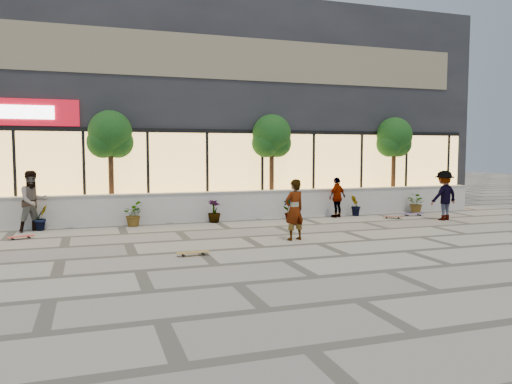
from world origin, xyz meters
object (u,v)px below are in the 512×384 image
object	(u,v)px
skateboard_left	(21,237)
skateboard_right_far	(413,214)
tree_east	(394,140)
skater_left	(33,201)
tree_midwest	(110,137)
skater_right_near	(337,197)
skateboard_right_near	(393,217)
skateboard_center	(193,253)
tree_mideast	(272,139)
skater_right_far	(444,195)
skater_center	(294,210)

from	to	relation	value
skateboard_left	skateboard_right_far	bearing A→B (deg)	-19.89
tree_east	skater_left	size ratio (longest dim) A/B	2.07
tree_midwest	skater_right_near	distance (m)	8.54
skateboard_right_near	skateboard_center	bearing A→B (deg)	-130.13
skater_left	skateboard_left	size ratio (longest dim) A/B	2.64
tree_mideast	skater_right_far	distance (m)	6.69
tree_east	skateboard_left	xyz separation A→B (m)	(-14.12, -2.75, -2.91)
skateboard_left	skateboard_right_near	bearing A→B (deg)	-21.39
tree_east	skater_right_near	bearing A→B (deg)	-157.48
skater_center	skateboard_left	size ratio (longest dim) A/B	2.40
skateboard_right_far	tree_mideast	bearing A→B (deg)	165.47
tree_east	skater_right_near	size ratio (longest dim) A/B	2.58
tree_mideast	skater_right_near	size ratio (longest dim) A/B	2.58
tree_mideast	skater_center	bearing A→B (deg)	-103.58
skater_right_far	skateboard_center	bearing A→B (deg)	8.48
skater_left	skateboard_center	distance (m)	6.58
skateboard_right_near	tree_east	bearing A→B (deg)	79.35
skateboard_center	skateboard_left	xyz separation A→B (m)	(-4.21, 3.81, -0.01)
skater_center	skateboard_center	world-z (taller)	skater_center
skateboard_center	skateboard_right_near	distance (m)	9.35
tree_midwest	skater_right_near	world-z (taller)	tree_midwest
tree_mideast	skateboard_right_near	bearing A→B (deg)	-30.79
skater_center	skater_right_far	size ratio (longest dim) A/B	0.95
skater_right_far	skateboard_right_far	distance (m)	1.60
skater_right_near	skateboard_left	distance (m)	10.85
skater_right_far	skateboard_right_near	world-z (taller)	skater_right_far
skateboard_right_far	skateboard_left	bearing A→B (deg)	-170.37
skateboard_left	skateboard_right_near	world-z (taller)	same
skater_center	skater_right_near	bearing A→B (deg)	-146.82
skater_right_far	skater_right_near	bearing A→B (deg)	-39.36
tree_mideast	skateboard_center	xyz separation A→B (m)	(-4.41, -6.56, -2.91)
skater_left	skateboard_left	world-z (taller)	skater_left
skater_center	skater_left	xyz separation A→B (m)	(-7.10, 3.97, 0.09)
tree_midwest	tree_east	world-z (taller)	same
tree_east	skater_right_near	world-z (taller)	tree_east
tree_mideast	skater_right_far	size ratio (longest dim) A/B	2.18
skater_right_far	skateboard_left	xyz separation A→B (m)	(-14.07, 0.53, -0.83)
tree_midwest	skater_left	size ratio (longest dim) A/B	2.07
skateboard_right_near	tree_midwest	bearing A→B (deg)	-170.21
tree_mideast	skater_right_far	bearing A→B (deg)	-31.01
skateboard_right_far	tree_east	bearing A→B (deg)	85.10
skateboard_center	skater_right_near	bearing A→B (deg)	36.17
tree_east	skateboard_right_near	xyz separation A→B (m)	(-1.57, -2.34, -2.91)
tree_midwest	skateboard_center	bearing A→B (deg)	-76.38
tree_east	skater_right_far	bearing A→B (deg)	-90.84
skateboard_right_near	skater_center	bearing A→B (deg)	-126.92
tree_midwest	skater_left	distance (m)	3.45
skater_right_near	skateboard_center	world-z (taller)	skater_right_near
skater_center	skateboard_left	distance (m)	7.82
tree_midwest	skater_center	bearing A→B (deg)	-48.76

